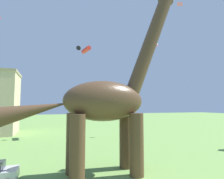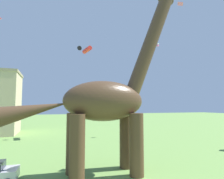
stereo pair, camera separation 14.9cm
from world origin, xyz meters
The scene contains 4 objects.
dinosaur_sculpture centered at (-1.33, 5.39, 6.00)m, with size 15.87×3.36×16.59m.
kite_drifting centered at (14.78, 22.33, 17.72)m, with size 0.50×0.50×0.57m.
kite_far_left centered at (0.75, 25.00, 16.15)m, with size 2.76×3.06×0.87m.
kite_trailing centered at (7.63, 6.47, 16.64)m, with size 0.89×0.94×0.16m.
Camera 2 is at (-5.78, -9.99, 5.60)m, focal length 30.66 mm.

